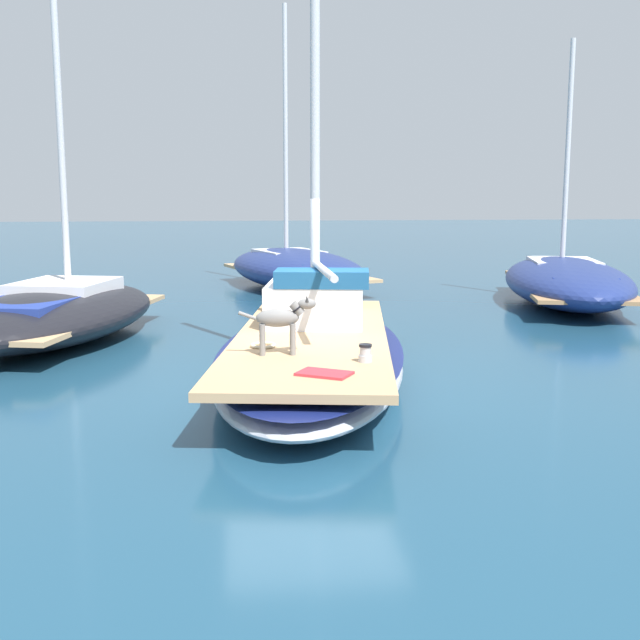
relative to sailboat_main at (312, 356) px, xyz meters
The scene contains 11 objects.
ground_plane 0.34m from the sailboat_main, ahead, with size 120.00×120.00×0.00m, color navy.
sailboat_main is the anchor object (origin of this frame).
mast_main 3.23m from the sailboat_main, 78.91° to the left, with size 0.14×2.27×6.31m.
cabin_house 1.30m from the sailboat_main, 80.27° to the left, with size 1.73×2.42×0.84m.
dog_grey 1.64m from the sailboat_main, 110.47° to the right, with size 0.94×0.25×0.70m.
deck_winch 2.00m from the sailboat_main, 77.56° to the right, with size 0.16×0.16×0.21m.
coiled_rope 1.19m from the sailboat_main, 128.63° to the right, with size 0.32×0.32×0.04m, color beige.
deck_towel 2.52m from the sailboat_main, 92.81° to the right, with size 0.56×0.36×0.03m, color #C6333D.
moored_boat_starboard_side 9.37m from the sailboat_main, 45.12° to the left, with size 4.17×7.08×6.06m.
moored_boat_far_astern 10.35m from the sailboat_main, 86.56° to the left, with size 4.61×6.88×7.48m.
moored_boat_port_side 5.42m from the sailboat_main, 140.89° to the left, with size 4.13×6.35×6.03m.
Camera 1 is at (-1.09, -10.63, 2.61)m, focal length 43.99 mm.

